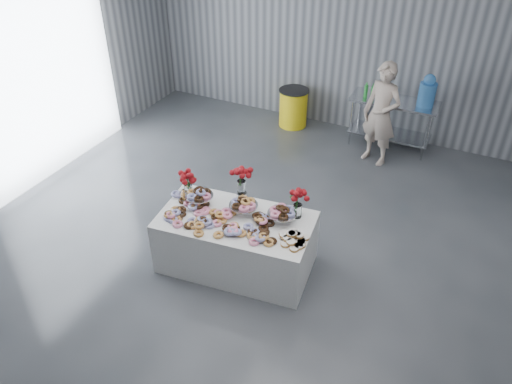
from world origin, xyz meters
TOP-DOWN VIEW (x-y plane):
  - ground at (0.00, 0.00)m, footprint 9.00×9.00m
  - room_walls at (-0.27, 0.07)m, footprint 8.04×9.04m
  - display_table at (-0.12, 0.12)m, footprint 2.00×1.21m
  - prep_table at (0.89, 4.10)m, footprint 1.50×0.60m
  - donut_mounds at (-0.12, 0.07)m, footprint 1.89×1.00m
  - cake_stand_left at (-0.68, 0.20)m, footprint 0.36×0.36m
  - cake_stand_mid at (-0.09, 0.27)m, footprint 0.36×0.36m
  - cake_stand_right at (0.41, 0.33)m, footprint 0.36×0.36m
  - danish_pile at (0.64, 0.05)m, footprint 0.48×0.48m
  - bouquet_left at (-0.89, 0.28)m, footprint 0.26×0.26m
  - bouquet_right at (0.54, 0.50)m, footprint 0.26×0.26m
  - bouquet_center at (-0.21, 0.46)m, footprint 0.26×0.26m
  - water_jug at (1.39, 4.10)m, footprint 0.28×0.28m
  - drink_bottles at (0.57, 4.00)m, footprint 0.54×0.08m
  - person at (0.80, 3.49)m, footprint 0.74×0.61m
  - trash_barrel at (-0.99, 4.10)m, footprint 0.57×0.57m

SIDE VIEW (x-z plane):
  - ground at x=0.00m, z-range 0.00..0.00m
  - trash_barrel at x=-0.99m, z-range 0.00..0.74m
  - display_table at x=-0.12m, z-range 0.00..0.75m
  - prep_table at x=0.89m, z-range 0.17..1.07m
  - donut_mounds at x=-0.12m, z-range 0.75..0.84m
  - danish_pile at x=0.64m, z-range 0.75..0.86m
  - person at x=0.80m, z-range 0.00..1.76m
  - cake_stand_left at x=-0.68m, z-range 0.80..0.98m
  - cake_stand_mid at x=-0.09m, z-range 0.80..0.98m
  - cake_stand_right at x=0.41m, z-range 0.80..0.98m
  - drink_bottles at x=0.57m, z-range 0.90..1.17m
  - bouquet_left at x=-0.89m, z-range 0.84..1.26m
  - bouquet_right at x=0.54m, z-range 0.84..1.26m
  - bouquet_center at x=-0.21m, z-range 0.84..1.41m
  - water_jug at x=1.39m, z-range 0.87..1.43m
  - room_walls at x=-0.27m, z-range 0.63..4.65m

